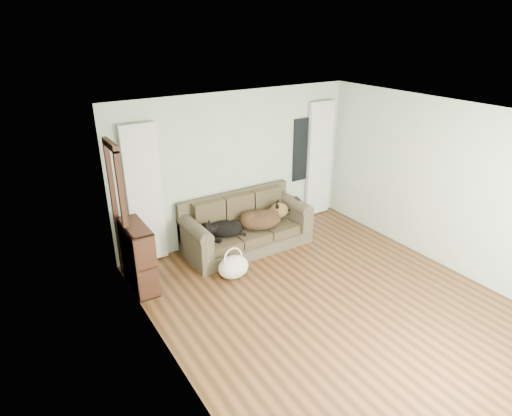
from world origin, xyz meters
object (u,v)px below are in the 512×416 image
dog_shepherd (262,220)px  sofa (247,223)px  bookshelf (138,257)px  dog_black_lab (223,229)px  tote_bag (233,268)px

dog_shepherd → sofa: bearing=2.7°
dog_shepherd → bookshelf: bookshelf is taller
sofa → bookshelf: (-1.96, -0.21, 0.05)m
sofa → dog_black_lab: 0.47m
sofa → tote_bag: size_ratio=4.42×
sofa → tote_bag: sofa is taller
bookshelf → tote_bag: bearing=-18.8°
tote_bag → bookshelf: 1.42m
dog_black_lab → dog_shepherd: (0.73, -0.07, 0.01)m
sofa → tote_bag: 1.03m
dog_shepherd → tote_bag: 1.18m
sofa → dog_black_lab: (-0.47, -0.02, 0.03)m
sofa → dog_shepherd: sofa is taller
sofa → dog_black_lab: sofa is taller
dog_shepherd → tote_bag: bearing=55.1°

